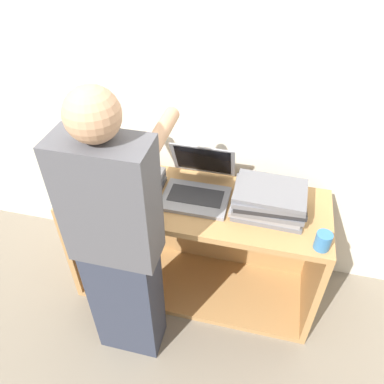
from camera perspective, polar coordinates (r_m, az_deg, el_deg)
name	(u,v)px	position (r m, az deg, el deg)	size (l,w,h in m)	color
ground_plane	(185,318)	(2.46, -1.06, -18.70)	(12.00, 12.00, 0.00)	#756B5B
wall_back	(211,96)	(2.09, 2.96, 14.45)	(8.00, 0.05, 2.40)	beige
cart	(198,238)	(2.35, 0.87, -7.05)	(1.45, 0.52, 0.76)	#A87A47
laptop_open	(198,185)	(2.05, 0.93, 1.01)	(0.36, 0.38, 0.26)	gray
laptop_stack_left	(128,182)	(2.10, -9.74, 1.45)	(0.38, 0.29, 0.10)	slate
laptop_stack_right	(269,200)	(1.96, 11.65, -1.21)	(0.38, 0.28, 0.15)	slate
person	(118,246)	(1.79, -11.16, -8.13)	(0.40, 0.52, 1.58)	#2D3342
mug	(323,241)	(1.86, 19.34, -7.06)	(0.08, 0.08, 0.09)	teal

